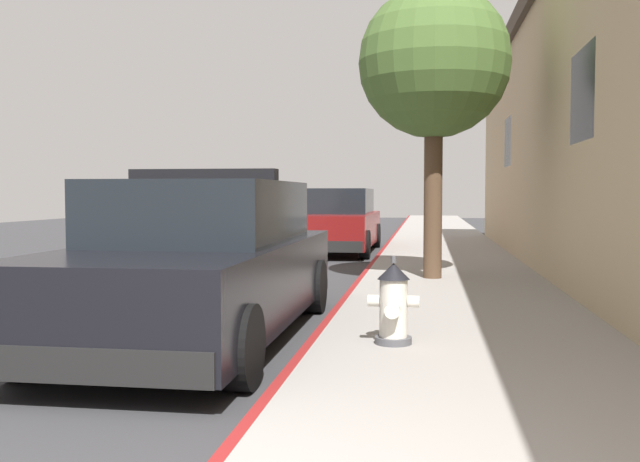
{
  "coord_description": "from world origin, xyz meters",
  "views": [
    {
      "loc": [
        0.96,
        -2.24,
        1.44
      ],
      "look_at": [
        -0.27,
        5.88,
        1.0
      ],
      "focal_mm": 39.47,
      "sensor_mm": 36.0,
      "label": 1
    }
  ],
  "objects_px": {
    "fire_hydrant": "(393,304)",
    "street_tree": "(434,64)",
    "parked_car_silver_ahead": "(336,222)",
    "police_cruiser": "(202,264)"
  },
  "relations": [
    {
      "from": "fire_hydrant",
      "to": "street_tree",
      "type": "distance_m",
      "value": 5.69
    },
    {
      "from": "fire_hydrant",
      "to": "street_tree",
      "type": "bearing_deg",
      "value": 85.62
    },
    {
      "from": "parked_car_silver_ahead",
      "to": "street_tree",
      "type": "distance_m",
      "value": 7.1
    },
    {
      "from": "police_cruiser",
      "to": "street_tree",
      "type": "distance_m",
      "value": 5.51
    },
    {
      "from": "parked_car_silver_ahead",
      "to": "street_tree",
      "type": "xyz_separation_m",
      "value": [
        2.29,
        -6.17,
        2.66
      ]
    },
    {
      "from": "parked_car_silver_ahead",
      "to": "fire_hydrant",
      "type": "xyz_separation_m",
      "value": [
        1.92,
        -11.04,
        -0.25
      ]
    },
    {
      "from": "parked_car_silver_ahead",
      "to": "street_tree",
      "type": "height_order",
      "value": "street_tree"
    },
    {
      "from": "police_cruiser",
      "to": "parked_car_silver_ahead",
      "type": "height_order",
      "value": "police_cruiser"
    },
    {
      "from": "police_cruiser",
      "to": "parked_car_silver_ahead",
      "type": "relative_size",
      "value": 1.0
    },
    {
      "from": "parked_car_silver_ahead",
      "to": "fire_hydrant",
      "type": "bearing_deg",
      "value": -80.15
    }
  ]
}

